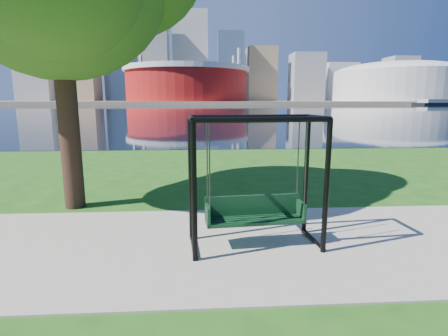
{
  "coord_description": "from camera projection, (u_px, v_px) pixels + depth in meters",
  "views": [
    {
      "loc": [
        -0.32,
        -6.46,
        2.59
      ],
      "look_at": [
        0.09,
        0.0,
        1.34
      ],
      "focal_mm": 28.0,
      "sensor_mm": 36.0,
      "label": 1
    }
  ],
  "objects": [
    {
      "name": "ground",
      "position": [
        220.0,
        235.0,
        6.84
      ],
      "size": [
        900.0,
        900.0,
        0.0
      ],
      "primitive_type": "plane",
      "color": "#1E5114",
      "rests_on": "ground"
    },
    {
      "name": "path",
      "position": [
        221.0,
        244.0,
        6.35
      ],
      "size": [
        120.0,
        4.0,
        0.03
      ],
      "primitive_type": "cube",
      "color": "#9E937F",
      "rests_on": "ground"
    },
    {
      "name": "river",
      "position": [
        203.0,
        109.0,
        106.77
      ],
      "size": [
        900.0,
        180.0,
        0.02
      ],
      "primitive_type": "cube",
      "color": "black",
      "rests_on": "ground"
    },
    {
      "name": "far_bank",
      "position": [
        202.0,
        102.0,
        306.44
      ],
      "size": [
        900.0,
        228.0,
        2.0
      ],
      "primitive_type": "cube",
      "color": "#937F60",
      "rests_on": "ground"
    },
    {
      "name": "stadium",
      "position": [
        187.0,
        83.0,
        233.74
      ],
      "size": [
        83.0,
        83.0,
        32.0
      ],
      "color": "maroon",
      "rests_on": "far_bank"
    },
    {
      "name": "arena",
      "position": [
        396.0,
        81.0,
        242.38
      ],
      "size": [
        84.0,
        84.0,
        26.56
      ],
      "color": "beige",
      "rests_on": "far_bank"
    },
    {
      "name": "skyline",
      "position": [
        197.0,
        62.0,
        312.64
      ],
      "size": [
        392.0,
        66.0,
        96.5
      ],
      "color": "gray",
      "rests_on": "far_bank"
    },
    {
      "name": "swing",
      "position": [
        255.0,
        185.0,
        6.1
      ],
      "size": [
        2.36,
        1.18,
        2.34
      ],
      "rotation": [
        0.0,
        0.0,
        0.09
      ],
      "color": "black",
      "rests_on": "ground"
    },
    {
      "name": "barge",
      "position": [
        440.0,
        102.0,
        193.05
      ],
      "size": [
        32.65,
        16.98,
        3.16
      ],
      "rotation": [
        0.0,
        0.0,
        0.29
      ],
      "color": "black",
      "rests_on": "river"
    }
  ]
}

